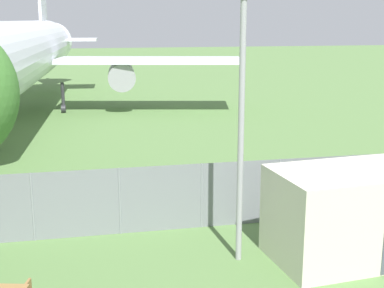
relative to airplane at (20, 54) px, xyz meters
name	(u,v)px	position (x,y,z in m)	size (l,w,h in m)	color
perimeter_fence	(120,201)	(4.85, -21.83, -3.13)	(56.07, 0.07, 2.08)	gray
airplane	(20,54)	(0.00, 0.00, 0.00)	(30.45, 38.38, 12.59)	white
portable_cabin	(349,214)	(10.82, -24.77, -2.92)	(4.33, 2.92, 2.50)	beige
light_mast	(242,94)	(7.87, -24.28, 0.38)	(0.44, 0.44, 7.40)	#99999E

